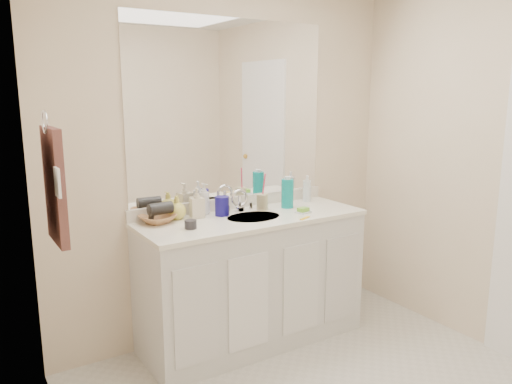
{
  "coord_description": "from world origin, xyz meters",
  "views": [
    {
      "loc": [
        -1.68,
        -1.68,
        1.69
      ],
      "look_at": [
        0.0,
        0.97,
        1.05
      ],
      "focal_mm": 35.0,
      "sensor_mm": 36.0,
      "label": 1
    }
  ],
  "objects": [
    {
      "name": "wall_back",
      "position": [
        0.0,
        1.3,
        1.2
      ],
      "size": [
        2.6,
        0.02,
        2.4
      ],
      "primitive_type": "cube",
      "color": "beige",
      "rests_on": "floor"
    },
    {
      "name": "wall_left",
      "position": [
        -1.3,
        0.0,
        1.2
      ],
      "size": [
        0.02,
        2.6,
        2.4
      ],
      "primitive_type": "cube",
      "color": "beige",
      "rests_on": "floor"
    },
    {
      "name": "vanity_cabinet",
      "position": [
        0.0,
        1.02,
        0.42
      ],
      "size": [
        1.5,
        0.55,
        0.85
      ],
      "primitive_type": "cube",
      "color": "silver",
      "rests_on": "floor"
    },
    {
      "name": "countertop",
      "position": [
        0.0,
        1.02,
        0.86
      ],
      "size": [
        1.52,
        0.57,
        0.03
      ],
      "primitive_type": "cube",
      "color": "white",
      "rests_on": "vanity_cabinet"
    },
    {
      "name": "backsplash",
      "position": [
        0.0,
        1.29,
        0.92
      ],
      "size": [
        1.52,
        0.03,
        0.08
      ],
      "primitive_type": "cube",
      "color": "silver",
      "rests_on": "countertop"
    },
    {
      "name": "sink_basin",
      "position": [
        0.0,
        1.0,
        0.87
      ],
      "size": [
        0.37,
        0.37,
        0.02
      ],
      "primitive_type": "cylinder",
      "color": "#B9AEA2",
      "rests_on": "countertop"
    },
    {
      "name": "faucet",
      "position": [
        0.0,
        1.18,
        0.94
      ],
      "size": [
        0.02,
        0.02,
        0.11
      ],
      "primitive_type": "cylinder",
      "color": "silver",
      "rests_on": "countertop"
    },
    {
      "name": "mirror",
      "position": [
        0.0,
        1.29,
        1.56
      ],
      "size": [
        1.48,
        0.01,
        1.2
      ],
      "primitive_type": "cube",
      "color": "white",
      "rests_on": "wall_back"
    },
    {
      "name": "blue_mug",
      "position": [
        -0.16,
        1.14,
        0.94
      ],
      "size": [
        0.11,
        0.11,
        0.13
      ],
      "primitive_type": "cylinder",
      "rotation": [
        0.0,
        0.0,
        0.16
      ],
      "color": "navy",
      "rests_on": "countertop"
    },
    {
      "name": "tan_cup",
      "position": [
        0.16,
        1.14,
        0.93
      ],
      "size": [
        0.09,
        0.09,
        0.11
      ],
      "primitive_type": "cylinder",
      "rotation": [
        0.0,
        0.0,
        -0.09
      ],
      "color": "tan",
      "rests_on": "countertop"
    },
    {
      "name": "toothbrush",
      "position": [
        0.17,
        1.14,
        1.03
      ],
      "size": [
        0.02,
        0.04,
        0.21
      ],
      "primitive_type": "cylinder",
      "rotation": [
        0.14,
        0.0,
        0.36
      ],
      "color": "#E03A60",
      "rests_on": "tan_cup"
    },
    {
      "name": "mouthwash_bottle",
      "position": [
        0.34,
        1.1,
        0.98
      ],
      "size": [
        0.1,
        0.1,
        0.2
      ],
      "primitive_type": "cylinder",
      "rotation": [
        0.0,
        0.0,
        0.16
      ],
      "color": "#0C9493",
      "rests_on": "countertop"
    },
    {
      "name": "clear_pump_bottle",
      "position": [
        0.58,
        1.19,
        0.96
      ],
      "size": [
        0.07,
        0.07,
        0.16
      ],
      "primitive_type": "cylinder",
      "rotation": [
        0.0,
        0.0,
        -0.29
      ],
      "color": "silver",
      "rests_on": "countertop"
    },
    {
      "name": "soap_dish",
      "position": [
        0.34,
        0.91,
        0.89
      ],
      "size": [
        0.11,
        0.1,
        0.01
      ],
      "primitive_type": "cube",
      "rotation": [
        0.0,
        0.0,
        0.27
      ],
      "color": "silver",
      "rests_on": "countertop"
    },
    {
      "name": "green_soap",
      "position": [
        0.34,
        0.91,
        0.9
      ],
      "size": [
        0.08,
        0.06,
        0.03
      ],
      "primitive_type": "cube",
      "rotation": [
        0.0,
        0.0,
        0.15
      ],
      "color": "#72C02F",
      "rests_on": "soap_dish"
    },
    {
      "name": "orange_comb",
      "position": [
        0.26,
        0.79,
        0.88
      ],
      "size": [
        0.1,
        0.06,
        0.0
      ],
      "primitive_type": "cube",
      "rotation": [
        0.0,
        0.0,
        0.41
      ],
      "color": "yellow",
      "rests_on": "countertop"
    },
    {
      "name": "dark_jar",
      "position": [
        -0.47,
        0.96,
        0.91
      ],
      "size": [
        0.08,
        0.08,
        0.05
      ],
      "primitive_type": "cylinder",
      "rotation": [
        0.0,
        0.0,
        -0.03
      ],
      "color": "#262529",
      "rests_on": "countertop"
    },
    {
      "name": "soap_bottle_white",
      "position": [
        -0.24,
        1.25,
        0.98
      ],
      "size": [
        0.1,
        0.1,
        0.21
      ],
      "primitive_type": "imported",
      "rotation": [
        0.0,
        0.0,
        0.25
      ],
      "color": "white",
      "rests_on": "countertop"
    },
    {
      "name": "soap_bottle_cream",
      "position": [
        -0.32,
        1.19,
        0.98
      ],
      "size": [
        0.1,
        0.1,
        0.19
      ],
      "primitive_type": "imported",
      "rotation": [
        0.0,
        0.0,
        -0.19
      ],
      "color": "beige",
      "rests_on": "countertop"
    },
    {
      "name": "soap_bottle_yellow",
      "position": [
        -0.45,
        1.22,
        0.96
      ],
      "size": [
        0.15,
        0.15,
        0.15
      ],
      "primitive_type": "imported",
      "rotation": [
        0.0,
        0.0,
        -0.4
      ],
      "color": "#D9CD54",
      "rests_on": "countertop"
    },
    {
      "name": "wicker_basket",
      "position": [
        -0.59,
        1.19,
        0.91
      ],
      "size": [
        0.27,
        0.27,
        0.05
      ],
      "primitive_type": "imported",
      "rotation": [
        0.0,
        0.0,
        0.31
      ],
      "color": "#9E693F",
      "rests_on": "countertop"
    },
    {
      "name": "hair_dryer",
      "position": [
        -0.57,
        1.19,
        0.97
      ],
      "size": [
        0.16,
        0.09,
        0.08
      ],
      "primitive_type": "cylinder",
      "rotation": [
        0.0,
        1.57,
        0.08
      ],
      "color": "black",
      "rests_on": "wicker_basket"
    },
    {
      "name": "towel_ring",
      "position": [
        -1.27,
        0.77,
        1.55
      ],
      "size": [
        0.01,
        0.11,
        0.11
      ],
      "primitive_type": "torus",
      "rotation": [
        0.0,
        1.57,
        0.0
      ],
      "color": "silver",
      "rests_on": "wall_left"
    },
    {
      "name": "hand_towel",
      "position": [
        -1.25,
        0.77,
        1.25
      ],
      "size": [
        0.04,
        0.32,
        0.55
      ],
      "primitive_type": "cube",
      "color": "#4C2C29",
      "rests_on": "towel_ring"
    },
    {
      "name": "switch_plate",
      "position": [
        -1.27,
        0.57,
        1.3
      ],
      "size": [
        0.01,
        0.08,
        0.13
      ],
      "primitive_type": "cube",
      "color": "white",
      "rests_on": "wall_left"
    }
  ]
}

